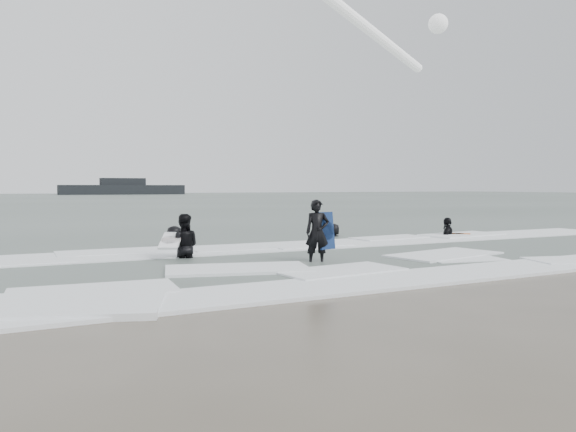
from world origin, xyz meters
name	(u,v)px	position (x,y,z in m)	size (l,w,h in m)	color
ground	(389,276)	(0.00, 0.00, 0.00)	(320.00, 320.00, 0.00)	brown
sea	(64,199)	(0.00, 80.00, 0.06)	(320.00, 320.00, 0.00)	#47544C
surfer_centre	(317,264)	(-0.48, 2.36, 0.00)	(0.61, 0.40, 1.67)	black
surfer_wading	(184,260)	(-3.27, 4.82, 0.00)	(0.87, 0.68, 1.80)	black
surfer_breaker	(174,249)	(-2.79, 7.55, 0.00)	(1.02, 0.58, 1.57)	black
surfer_right_near	(448,237)	(7.79, 6.68, 0.00)	(1.13, 0.47, 1.94)	black
surfer_right_far	(334,238)	(3.78, 8.58, 0.00)	(0.83, 0.54, 1.70)	black
surf_foam	(309,256)	(0.00, 3.70, 0.04)	(30.03, 9.06, 0.09)	white
bodyboards	(338,235)	(1.49, 4.58, 0.50)	(12.90, 4.95, 1.25)	#10234F
vessel_horizon	(123,189)	(17.79, 131.66, 1.50)	(29.70, 5.30, 4.03)	black
airshow_jet	(327,9)	(28.23, 50.83, 23.93)	(48.02, 26.09, 8.60)	silver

